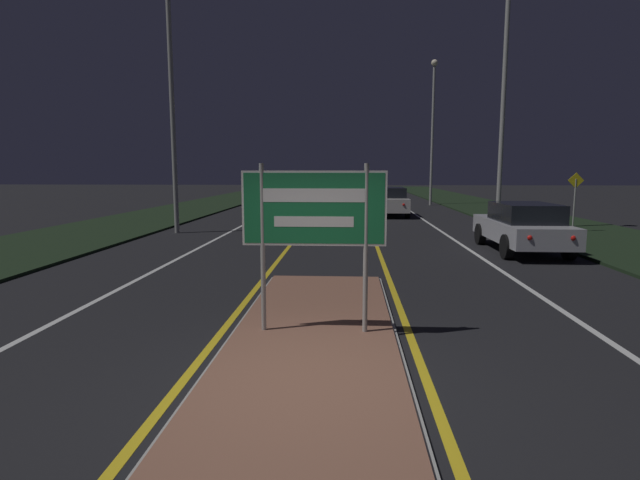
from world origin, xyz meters
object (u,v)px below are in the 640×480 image
(highway_sign, at_px, (314,215))
(car_approaching_0, at_px, (282,210))
(streetlight_left_near, at_px, (171,68))
(streetlight_right_near, at_px, (505,59))
(car_receding_3, at_px, (373,188))
(warning_sign, at_px, (575,196))
(car_receding_2, at_px, (375,193))
(streetlight_right_far, at_px, (433,119))
(car_receding_1, at_px, (389,201))
(car_receding_0, at_px, (522,226))

(highway_sign, distance_m, car_approaching_0, 14.12)
(streetlight_left_near, xyz_separation_m, car_approaching_0, (3.88, 1.92, -5.44))
(streetlight_right_near, relative_size, car_receding_3, 2.43)
(car_receding_3, distance_m, warning_sign, 28.37)
(streetlight_left_near, bearing_deg, streetlight_right_near, 5.68)
(streetlight_left_near, height_order, streetlight_right_near, streetlight_right_near)
(streetlight_left_near, distance_m, streetlight_right_near, 12.70)
(streetlight_right_near, bearing_deg, warning_sign, -12.66)
(warning_sign, bearing_deg, streetlight_left_near, -177.56)
(streetlight_right_near, distance_m, car_approaching_0, 10.55)
(car_approaching_0, relative_size, warning_sign, 1.98)
(streetlight_left_near, height_order, car_receding_3, streetlight_left_near)
(streetlight_right_near, bearing_deg, car_receding_3, 97.65)
(highway_sign, distance_m, car_receding_2, 30.39)
(streetlight_right_near, xyz_separation_m, streetlight_right_far, (-0.20, 15.34, -0.72))
(car_receding_1, height_order, warning_sign, warning_sign)
(car_receding_2, height_order, car_receding_3, car_receding_2)
(car_approaching_0, bearing_deg, car_receding_2, 73.81)
(highway_sign, height_order, car_receding_1, highway_sign)
(streetlight_right_far, height_order, car_receding_3, streetlight_right_far)
(highway_sign, height_order, streetlight_left_near, streetlight_left_near)
(car_receding_1, relative_size, warning_sign, 2.11)
(streetlight_right_far, distance_m, car_receding_3, 13.24)
(streetlight_left_near, xyz_separation_m, car_receding_3, (9.00, 28.30, -5.45))
(highway_sign, distance_m, streetlight_right_near, 15.50)
(car_receding_1, height_order, car_receding_2, car_receding_1)
(highway_sign, distance_m, car_receding_1, 20.27)
(streetlight_left_near, xyz_separation_m, streetlight_right_far, (12.44, 16.60, -0.30))
(streetlight_right_near, relative_size, warning_sign, 4.73)
(car_receding_1, bearing_deg, car_approaching_0, -128.82)
(streetlight_left_near, bearing_deg, car_approaching_0, 26.29)
(car_receding_3, bearing_deg, car_receding_0, -84.94)
(car_receding_1, relative_size, car_approaching_0, 1.07)
(streetlight_left_near, bearing_deg, car_receding_1, 42.44)
(car_receding_1, relative_size, car_receding_3, 1.08)
(highway_sign, distance_m, streetlight_left_near, 14.19)
(streetlight_left_near, bearing_deg, streetlight_right_far, 53.15)
(highway_sign, bearing_deg, car_approaching_0, 99.45)
(car_receding_0, bearing_deg, car_approaching_0, 143.95)
(streetlight_right_near, relative_size, car_receding_0, 2.35)
(streetlight_right_near, xyz_separation_m, car_receding_2, (-4.00, 17.04, -5.85))
(car_receding_0, bearing_deg, streetlight_right_far, 88.36)
(highway_sign, bearing_deg, car_receding_3, 86.01)
(car_receding_2, distance_m, car_approaching_0, 17.06)
(streetlight_right_near, distance_m, car_receding_1, 9.76)
(highway_sign, xyz_separation_m, streetlight_right_far, (6.25, 28.57, 4.13))
(streetlight_right_near, relative_size, car_approaching_0, 2.39)
(car_receding_1, xyz_separation_m, car_receding_2, (-0.21, 10.21, -0.00))
(car_receding_0, bearing_deg, car_receding_2, 98.25)
(car_receding_3, height_order, warning_sign, warning_sign)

